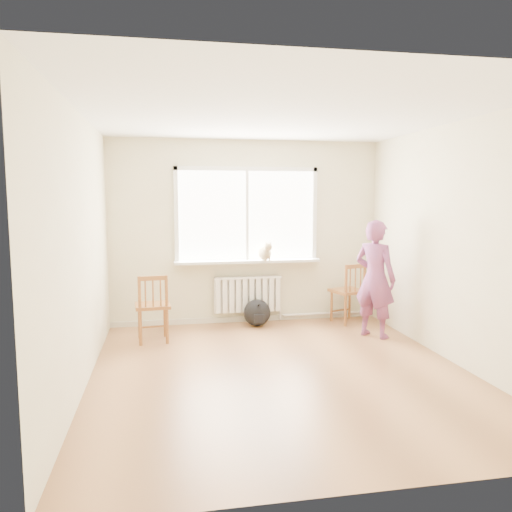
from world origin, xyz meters
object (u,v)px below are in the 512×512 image
chair_left (153,308)px  person (375,279)px  backpack (257,313)px  cat (265,252)px  chair_right (350,293)px

chair_left → person: 2.95m
chair_left → backpack: size_ratio=2.25×
chair_left → cat: bearing=-162.6°
chair_left → person: bearing=170.0°
chair_right → backpack: (-1.39, 0.07, -0.26)m
cat → backpack: bearing=-151.6°
person → chair_right: bearing=-34.0°
chair_right → person: (0.06, -0.74, 0.33)m
chair_right → cat: 1.40m
chair_right → backpack: 1.42m
chair_right → backpack: bearing=-19.9°
chair_left → person: size_ratio=0.56×
chair_left → cat: (1.61, 0.66, 0.62)m
chair_right → person: bearing=77.5°
chair_left → cat: cat is taller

